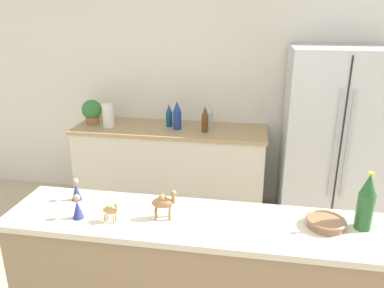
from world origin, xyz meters
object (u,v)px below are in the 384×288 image
paper_towel_roll (108,115)px  camel_figurine (164,202)px  potted_plant (92,111)px  refrigerator (332,141)px  back_bottle_1 (209,116)px  fruit_bowl (326,222)px  camel_figurine_second (110,210)px  back_bottle_2 (177,116)px  back_bottle_0 (169,116)px  wine_bottle (366,202)px  wise_man_figurine_purple (78,208)px  wise_man_figurine_crimson (76,191)px  back_bottle_3 (205,119)px

paper_towel_roll → camel_figurine: paper_towel_roll is taller
potted_plant → camel_figurine: bearing=-56.6°
refrigerator → back_bottle_1: 1.20m
back_bottle_1 → fruit_bowl: back_bottle_1 is taller
paper_towel_roll → camel_figurine_second: paper_towel_roll is taller
back_bottle_1 → back_bottle_2: size_ratio=0.89×
back_bottle_0 → camel_figurine: bearing=-77.9°
potted_plant → wine_bottle: 2.88m
camel_figurine → wise_man_figurine_purple: camel_figurine is taller
potted_plant → back_bottle_2: size_ratio=0.87×
back_bottle_2 → wise_man_figurine_crimson: bearing=-98.3°
back_bottle_3 → camel_figurine: 1.78m
wine_bottle → back_bottle_2: bearing=127.3°
back_bottle_1 → wine_bottle: wine_bottle is taller
fruit_bowl → camel_figurine_second: (-1.11, -0.14, 0.04)m
back_bottle_3 → camel_figurine: (0.02, -1.78, 0.04)m
wise_man_figurine_crimson → refrigerator: bearing=43.8°
back_bottle_0 → back_bottle_2: back_bottle_2 is taller
paper_towel_roll → refrigerator: bearing=-0.2°
wise_man_figurine_purple → wine_bottle: bearing=5.8°
back_bottle_0 → wise_man_figurine_crimson: (-0.15, -1.79, 0.01)m
paper_towel_roll → wise_man_figurine_purple: paper_towel_roll is taller
fruit_bowl → camel_figurine: 0.85m
back_bottle_2 → camel_figurine: bearing=-80.4°
back_bottle_2 → fruit_bowl: back_bottle_2 is taller
fruit_bowl → camel_figurine_second: 1.12m
refrigerator → potted_plant: refrigerator is taller
fruit_bowl → back_bottle_0: bearing=124.0°
refrigerator → back_bottle_2: bearing=178.6°
back_bottle_3 → fruit_bowl: size_ratio=1.32×
refrigerator → back_bottle_3: size_ratio=6.47×
paper_towel_roll → potted_plant: bearing=161.5°
back_bottle_1 → wise_man_figurine_crimson: 1.90m
back_bottle_0 → camel_figurine: back_bottle_0 is taller
wine_bottle → wise_man_figurine_purple: size_ratio=2.22×
back_bottle_3 → back_bottle_2: bearing=171.2°
back_bottle_2 → potted_plant: bearing=177.5°
potted_plant → fruit_bowl: 2.75m
back_bottle_3 → wine_bottle: (1.05, -1.71, 0.09)m
camel_figurine_second → camel_figurine: bearing=16.4°
fruit_bowl → wine_bottle: bearing=5.8°
wine_bottle → wise_man_figurine_purple: bearing=-174.2°
wise_man_figurine_crimson → camel_figurine_second: bearing=-34.5°
wine_bottle → wise_man_figurine_crimson: (-1.58, 0.04, -0.09)m
paper_towel_roll → back_bottle_0: 0.62m
wise_man_figurine_crimson → wise_man_figurine_purple: bearing=-62.3°
paper_towel_roll → back_bottle_1: bearing=7.8°
wine_bottle → wise_man_figurine_crimson: wine_bottle is taller
back_bottle_2 → fruit_bowl: size_ratio=1.46×
wise_man_figurine_purple → paper_towel_roll: bearing=107.0°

